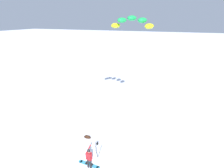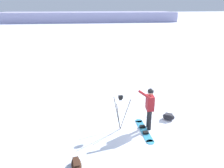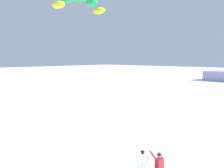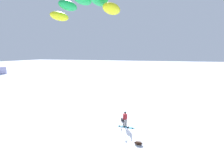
% 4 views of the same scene
% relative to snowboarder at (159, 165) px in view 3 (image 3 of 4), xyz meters
% --- Properties ---
extents(snowboarder, '(0.46, 0.68, 1.66)m').
position_rel_snowboarder_xyz_m(snowboarder, '(0.00, 0.00, 0.00)').
color(snowboarder, black).
rests_on(snowboarder, ground_plane).
extents(traction_kite, '(3.96, 1.75, 1.06)m').
position_rel_snowboarder_xyz_m(traction_kite, '(-0.86, -6.91, 8.85)').
color(traction_kite, yellow).
extents(camera_tripod, '(0.66, 0.62, 1.39)m').
position_rel_snowboarder_xyz_m(camera_tripod, '(-0.13, -1.09, -0.00)').
color(camera_tripod, '#262628').
rests_on(camera_tripod, ground_plane).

